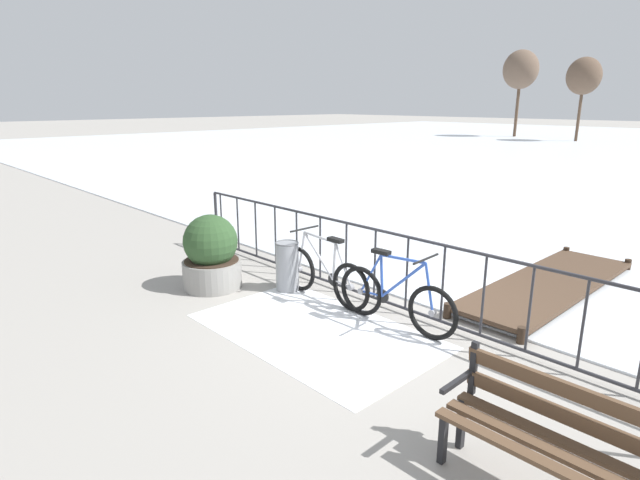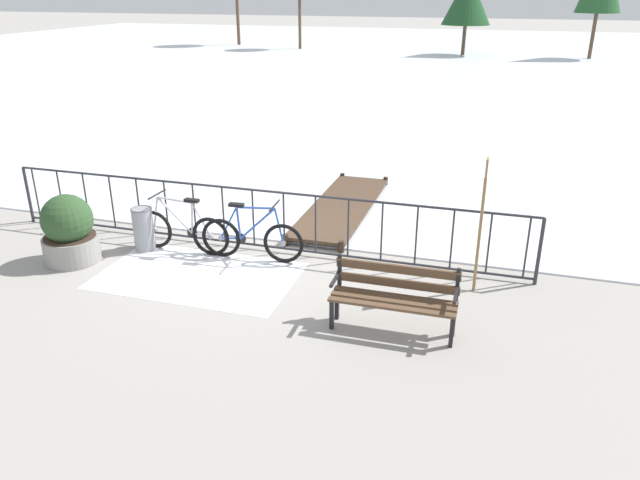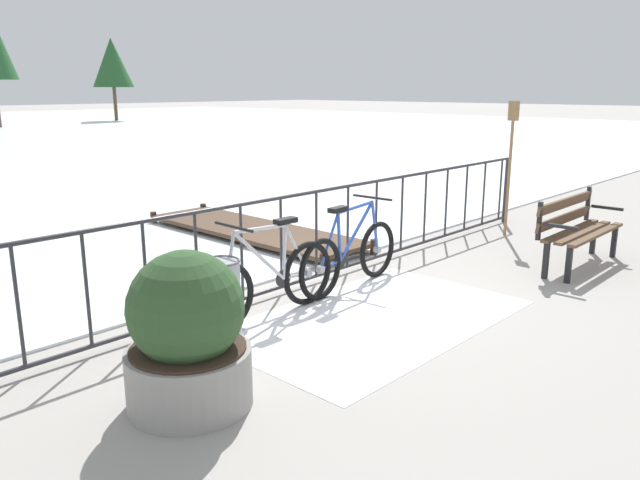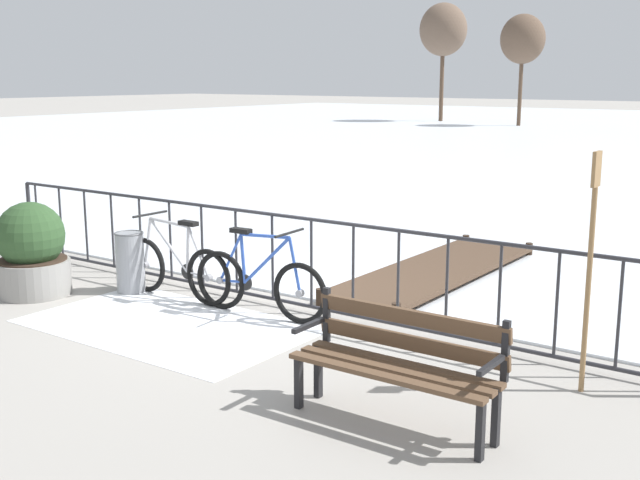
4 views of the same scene
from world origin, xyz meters
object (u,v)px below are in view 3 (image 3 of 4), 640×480
bicycle_near_railing (269,281)px  planter_with_shrub (187,335)px  bicycle_second (350,256)px  park_bench (576,225)px  oar_upright (510,160)px  trash_bin (221,300)px

bicycle_near_railing → planter_with_shrub: 1.75m
bicycle_second → park_bench: bearing=-29.5°
bicycle_second → park_bench: 2.96m
bicycle_near_railing → bicycle_second: (1.23, 0.03, 0.00)m
bicycle_second → oar_upright: size_ratio=0.86×
planter_with_shrub → bicycle_second: bearing=17.8°
trash_bin → bicycle_second: bearing=4.2°
park_bench → planter_with_shrub: size_ratio=1.44×
bicycle_near_railing → bicycle_second: size_ratio=1.00×
planter_with_shrub → trash_bin: 1.15m
bicycle_near_railing → oar_upright: (4.74, -0.04, 0.77)m
bicycle_near_railing → park_bench: (3.81, -1.43, 0.14)m
bicycle_second → planter_with_shrub: bearing=-162.2°
bicycle_near_railing → trash_bin: bicycle_near_railing is taller
planter_with_shrub → trash_bin: (0.86, 0.74, -0.15)m
bicycle_second → trash_bin: 1.89m
planter_with_shrub → bicycle_near_railing: bearing=29.4°
trash_bin → oar_upright: 5.45m
bicycle_second → park_bench: (2.58, -1.46, 0.14)m
park_bench → oar_upright: 1.79m
planter_with_shrub → trash_bin: size_ratio=1.52×
bicycle_near_railing → trash_bin: bearing=-170.3°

